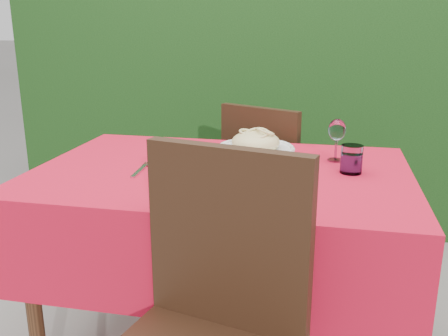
% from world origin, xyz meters
% --- Properties ---
extents(hedge, '(3.20, 0.55, 1.78)m').
position_xyz_m(hedge, '(0.00, 1.55, 0.92)').
color(hedge, black).
rests_on(hedge, ground).
extents(dining_table, '(1.26, 0.86, 0.75)m').
position_xyz_m(dining_table, '(0.00, 0.00, 0.60)').
color(dining_table, '#492B17').
rests_on(dining_table, ground).
extents(chair_near, '(0.52, 0.52, 0.95)m').
position_xyz_m(chair_near, '(0.09, -0.58, 0.54)').
color(chair_near, black).
rests_on(chair_near, ground).
extents(chair_far, '(0.52, 0.52, 0.87)m').
position_xyz_m(chair_far, '(0.09, 0.65, 0.50)').
color(chair_far, black).
rests_on(chair_far, ground).
extents(pizza_plate, '(0.37, 0.37, 0.06)m').
position_xyz_m(pizza_plate, '(-0.03, -0.12, 0.78)').
color(pizza_plate, white).
rests_on(pizza_plate, dining_table).
extents(pasta_plate, '(0.30, 0.30, 0.08)m').
position_xyz_m(pasta_plate, '(0.08, 0.24, 0.78)').
color(pasta_plate, silver).
rests_on(pasta_plate, dining_table).
extents(water_glass, '(0.07, 0.07, 0.09)m').
position_xyz_m(water_glass, '(0.43, 0.05, 0.79)').
color(water_glass, silver).
rests_on(water_glass, dining_table).
extents(wine_glass, '(0.06, 0.06, 0.15)m').
position_xyz_m(wine_glass, '(0.38, 0.19, 0.86)').
color(wine_glass, silver).
rests_on(wine_glass, dining_table).
extents(fork, '(0.04, 0.20, 0.01)m').
position_xyz_m(fork, '(-0.26, -0.09, 0.75)').
color(fork, '#B5B5BC').
rests_on(fork, dining_table).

